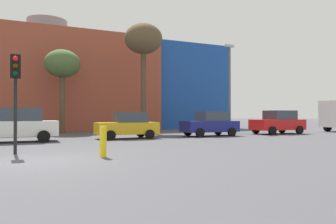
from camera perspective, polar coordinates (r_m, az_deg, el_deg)
The scene contains 11 objects.
ground_plane at distance 11.18m, azimuth -22.97°, elevation -8.13°, with size 200.00×200.00×0.00m, color #47474C.
building_backdrop at distance 35.59m, azimuth -20.76°, elevation 4.66°, with size 38.16×12.20×11.32m.
parked_car_2 at distance 19.33m, azimuth -25.35°, elevation -2.11°, with size 4.34×2.13×1.88m.
parked_car_3 at distance 20.22m, azimuth -7.22°, elevation -2.40°, with size 3.82×1.88×1.66m.
parked_car_4 at distance 22.73m, azimuth 7.55°, elevation -2.11°, with size 3.96×1.94×1.72m.
parked_car_5 at distance 26.53m, azimuth 19.03°, elevation -1.74°, with size 4.22×2.07×1.83m.
traffic_light_island at distance 13.53m, azimuth -25.55°, elevation 5.05°, with size 0.37×0.37×3.79m.
bare_tree_0 at distance 27.23m, azimuth -4.40°, elevation 12.42°, with size 3.14×3.14×9.08m.
bare_tree_2 at distance 27.42m, azimuth -18.31°, elevation 7.87°, with size 2.83×2.83×6.76m.
bollard_yellow_0 at distance 11.47m, azimuth -11.48°, elevation -5.22°, with size 0.24×0.24×1.09m, color yellow.
street_lamp at distance 27.32m, azimuth 10.93°, elevation 5.20°, with size 0.80×0.24×7.37m.
Camera 1 is at (-0.25, -11.08, 1.49)m, focal length 34.19 mm.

